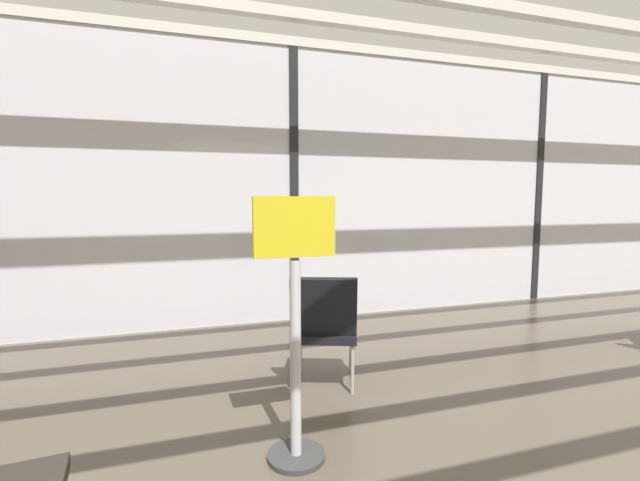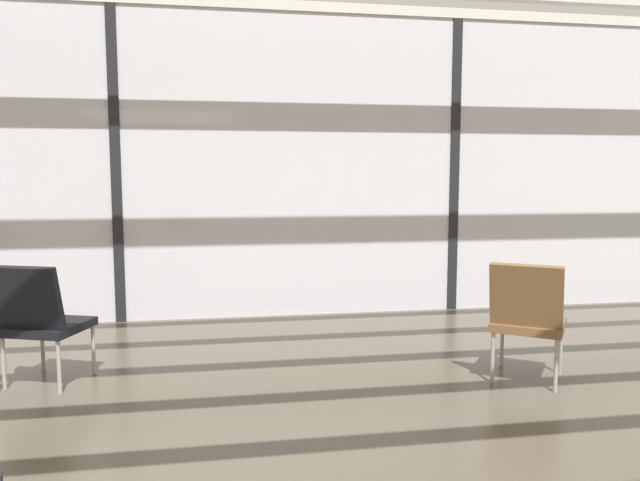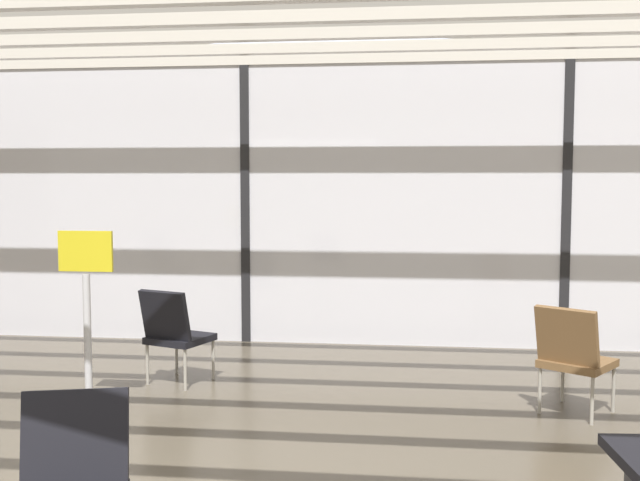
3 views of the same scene
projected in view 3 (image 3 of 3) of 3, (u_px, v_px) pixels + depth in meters
The scene contains 8 objects.
glass_curtain_wall at pixel (246, 205), 8.53m from camera, with size 14.00×0.08×3.10m, color silver.
window_mullion_1 at pixel (246, 205), 8.53m from camera, with size 0.10×0.12×3.10m, color black.
window_mullion_2 at pixel (566, 206), 8.11m from camera, with size 0.10×0.12×3.10m, color black.
parked_airplane at pixel (313, 162), 13.02m from camera, with size 12.55×4.27×4.27m.
lounge_chair_3 at pixel (71, 481), 3.39m from camera, with size 0.60×0.63×0.87m.
lounge_chair_4 at pixel (573, 353), 5.88m from camera, with size 0.69×0.71×0.87m.
lounge_chair_6 at pixel (174, 330), 6.77m from camera, with size 0.63×0.66×0.87m.
info_sign at pixel (87, 327), 5.99m from camera, with size 0.44×0.32×1.44m.
Camera 3 is at (1.85, -3.18, 1.85)m, focal length 42.47 mm.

